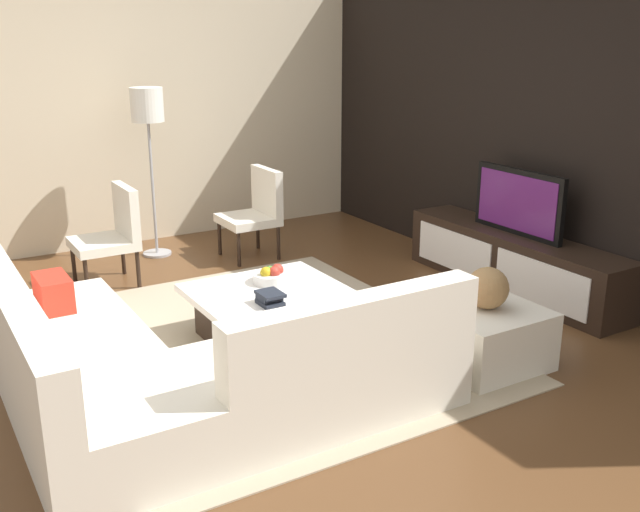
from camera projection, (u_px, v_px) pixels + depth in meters
ground_plane at (266, 349)px, 5.17m from camera, size 14.00×14.00×0.00m
feature_wall_back at (551, 125)px, 6.08m from camera, size 6.40×0.12×2.80m
side_wall_left at (138, 107)px, 7.46m from camera, size 0.12×5.20×2.80m
area_rug at (260, 343)px, 5.25m from camera, size 3.17×2.74×0.01m
media_console at (513, 262)px, 6.27m from camera, size 2.23×0.47×0.50m
television at (518, 202)px, 6.12m from camera, size 0.96×0.06×0.55m
sectional_couch at (177, 368)px, 4.25m from camera, size 2.31×2.42×0.81m
coffee_table at (271, 315)px, 5.24m from camera, size 1.02×1.07×0.38m
accent_chair_near at (114, 230)px, 6.35m from camera, size 0.53×0.52×0.87m
floor_lamp at (148, 116)px, 6.90m from camera, size 0.31×0.31×1.64m
ottoman at (484, 336)px, 4.89m from camera, size 0.70×0.70×0.40m
fruit_bowl at (272, 276)px, 5.36m from camera, size 0.28×0.28×0.13m
accent_chair_far at (257, 208)px, 7.14m from camera, size 0.53×0.51×0.87m
decorative_ball at (488, 288)px, 4.79m from camera, size 0.28×0.28×0.28m
book_stack at (270, 298)px, 4.93m from camera, size 0.20×0.16×0.09m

